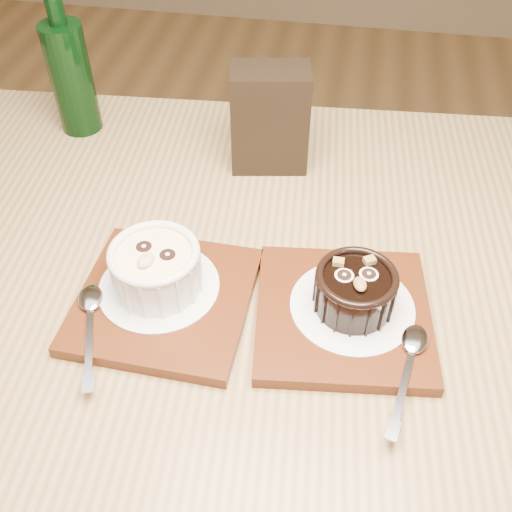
{
  "coord_description": "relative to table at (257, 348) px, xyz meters",
  "views": [
    {
      "loc": [
        0.21,
        -0.31,
        1.25
      ],
      "look_at": [
        0.13,
        0.11,
        0.81
      ],
      "focal_mm": 42.0,
      "sensor_mm": 36.0,
      "label": 1
    }
  ],
  "objects": [
    {
      "name": "spoon_right",
      "position": [
        0.16,
        -0.07,
        0.11
      ],
      "size": [
        0.05,
        0.14,
        0.01
      ],
      "primitive_type": null,
      "rotation": [
        0.0,
        0.0,
        -0.19
      ],
      "color": "white",
      "rests_on": "tray_right"
    },
    {
      "name": "green_bottle",
      "position": [
        -0.31,
        0.29,
        0.18
      ],
      "size": [
        0.06,
        0.06,
        0.22
      ],
      "color": "black",
      "rests_on": "table"
    },
    {
      "name": "spoon_left",
      "position": [
        -0.16,
        -0.08,
        0.11
      ],
      "size": [
        0.07,
        0.13,
        0.01
      ],
      "primitive_type": null,
      "rotation": [
        0.0,
        0.0,
        0.34
      ],
      "color": "white",
      "rests_on": "tray_left"
    },
    {
      "name": "tray_left",
      "position": [
        -0.1,
        -0.03,
        0.1
      ],
      "size": [
        0.19,
        0.19,
        0.01
      ],
      "primitive_type": "cube",
      "rotation": [
        0.0,
        0.0,
        -0.03
      ],
      "color": "#51230D",
      "rests_on": "table"
    },
    {
      "name": "doily_left",
      "position": [
        -0.1,
        -0.01,
        0.11
      ],
      "size": [
        0.13,
        0.13,
        0.0
      ],
      "primitive_type": "cylinder",
      "color": "white",
      "rests_on": "tray_left"
    },
    {
      "name": "doily_right",
      "position": [
        0.1,
        -0.01,
        0.11
      ],
      "size": [
        0.13,
        0.13,
        0.0
      ],
      "primitive_type": "cylinder",
      "color": "white",
      "rests_on": "tray_right"
    },
    {
      "name": "ramekin_white",
      "position": [
        -0.1,
        -0.01,
        0.14
      ],
      "size": [
        0.1,
        0.1,
        0.06
      ],
      "rotation": [
        0.0,
        0.0,
        -0.26
      ],
      "color": "white",
      "rests_on": "doily_left"
    },
    {
      "name": "condiment_stand",
      "position": [
        -0.03,
        0.25,
        0.16
      ],
      "size": [
        0.11,
        0.08,
        0.14
      ],
      "primitive_type": "cube",
      "rotation": [
        0.0,
        0.0,
        0.18
      ],
      "color": "black",
      "rests_on": "table"
    },
    {
      "name": "ramekin_dark",
      "position": [
        0.1,
        -0.01,
        0.13
      ],
      "size": [
        0.08,
        0.08,
        0.05
      ],
      "rotation": [
        0.0,
        0.0,
        0.24
      ],
      "color": "black",
      "rests_on": "doily_right"
    },
    {
      "name": "tray_right",
      "position": [
        0.09,
        -0.01,
        0.1
      ],
      "size": [
        0.2,
        0.2,
        0.01
      ],
      "primitive_type": "cube",
      "rotation": [
        0.0,
        0.0,
        0.11
      ],
      "color": "#51230D",
      "rests_on": "table"
    },
    {
      "name": "table",
      "position": [
        0.0,
        0.0,
        0.0
      ],
      "size": [
        1.26,
        0.89,
        0.75
      ],
      "rotation": [
        0.0,
        0.0,
        0.07
      ],
      "color": "brown",
      "rests_on": "ground"
    }
  ]
}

